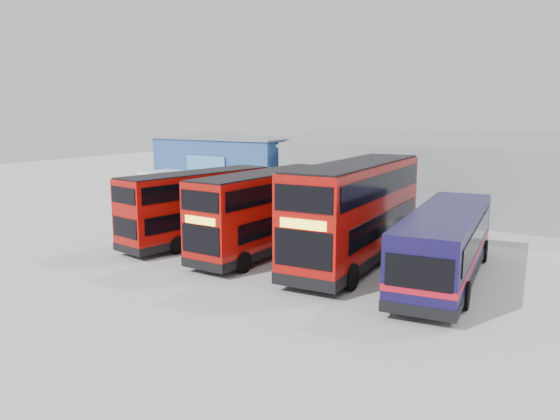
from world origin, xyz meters
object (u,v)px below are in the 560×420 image
(maintenance_shed, at_px, (504,179))
(double_decker_centre, at_px, (266,213))
(single_decker_blue, at_px, (445,246))
(double_decker_right, at_px, (356,214))
(double_decker_left, at_px, (198,208))
(panel_van, at_px, (172,182))
(office_block, at_px, (236,166))

(maintenance_shed, bearing_deg, double_decker_centre, -114.99)
(double_decker_centre, relative_size, single_decker_blue, 0.86)
(single_decker_blue, bearing_deg, double_decker_right, -14.55)
(maintenance_shed, distance_m, double_decker_left, 22.01)
(double_decker_left, height_order, double_decker_centre, double_decker_centre)
(double_decker_centre, bearing_deg, maintenance_shed, 66.46)
(double_decker_right, xyz_separation_m, panel_van, (-21.89, 10.76, -1.10))
(double_decker_left, height_order, panel_van, double_decker_left)
(double_decker_centre, height_order, double_decker_right, double_decker_right)
(double_decker_right, relative_size, panel_van, 2.02)
(single_decker_blue, bearing_deg, panel_van, -29.96)
(double_decker_centre, xyz_separation_m, single_decker_blue, (9.14, 0.12, -0.57))
(single_decker_blue, distance_m, panel_van, 28.69)
(office_block, relative_size, double_decker_centre, 1.22)
(maintenance_shed, xyz_separation_m, single_decker_blue, (0.81, -17.74, -1.06))
(office_block, relative_size, double_decker_right, 1.05)
(maintenance_shed, distance_m, double_decker_centre, 19.72)
(office_block, distance_m, double_decker_centre, 20.94)
(maintenance_shed, distance_m, panel_van, 26.33)
(double_decker_centre, relative_size, double_decker_right, 0.86)
(double_decker_left, xyz_separation_m, panel_van, (-12.69, 11.52, -0.66))
(single_decker_blue, height_order, panel_van, single_decker_blue)
(double_decker_centre, distance_m, double_decker_right, 4.76)
(double_decker_centre, distance_m, single_decker_blue, 9.16)
(double_decker_left, xyz_separation_m, double_decker_centre, (4.50, 0.01, 0.12))
(office_block, bearing_deg, panel_van, -128.99)
(office_block, bearing_deg, double_decker_right, -39.45)
(double_decker_centre, bearing_deg, double_decker_right, 10.49)
(double_decker_centre, bearing_deg, single_decker_blue, 2.23)
(office_block, xyz_separation_m, maintenance_shed, (22.00, 2.01, 0.02))
(maintenance_shed, xyz_separation_m, panel_van, (-25.52, -6.36, -1.27))
(panel_van, bearing_deg, single_decker_blue, -10.48)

